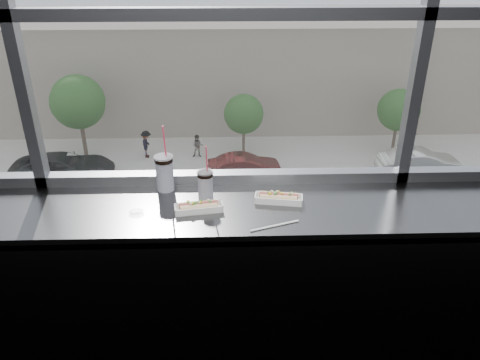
{
  "coord_description": "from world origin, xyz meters",
  "views": [
    {
      "loc": [
        0.02,
        -0.84,
        2.3
      ],
      "look_at": [
        0.08,
        1.23,
        1.25
      ],
      "focal_mm": 35.0,
      "sensor_mm": 36.0,
      "label": 1
    }
  ],
  "objects_px": {
    "wrapper": "(136,212)",
    "car_far_b": "(245,163)",
    "loose_straw": "(275,226)",
    "car_near_c": "(200,234)",
    "hotdog_tray_right": "(279,198)",
    "soda_cup_right": "(205,184)",
    "pedestrian_a": "(146,142)",
    "hotdog_tray_left": "(199,207)",
    "car_far_c": "(421,159)",
    "tree_center": "(244,114)",
    "soda_cup_left": "(165,171)",
    "car_far_a": "(63,164)",
    "car_near_b": "(47,237)",
    "tree_left": "(78,102)",
    "tree_right": "(399,110)",
    "pedestrian_b": "(198,144)",
    "car_near_d": "(410,230)"
  },
  "relations": [
    {
      "from": "wrapper",
      "to": "car_far_b",
      "type": "height_order",
      "value": "wrapper"
    },
    {
      "from": "loose_straw",
      "to": "car_near_c",
      "type": "bearing_deg",
      "value": 75.78
    },
    {
      "from": "hotdog_tray_right",
      "to": "loose_straw",
      "type": "distance_m",
      "value": 0.24
    },
    {
      "from": "hotdog_tray_right",
      "to": "loose_straw",
      "type": "height_order",
      "value": "hotdog_tray_right"
    },
    {
      "from": "soda_cup_right",
      "to": "loose_straw",
      "type": "bearing_deg",
      "value": -39.06
    },
    {
      "from": "pedestrian_a",
      "to": "hotdog_tray_left",
      "type": "bearing_deg",
      "value": -169.15
    },
    {
      "from": "car_far_c",
      "to": "car_near_c",
      "type": "bearing_deg",
      "value": 118.41
    },
    {
      "from": "hotdog_tray_left",
      "to": "soda_cup_right",
      "type": "distance_m",
      "value": 0.14
    },
    {
      "from": "loose_straw",
      "to": "tree_center",
      "type": "xyz_separation_m",
      "value": [
        0.98,
        28.47,
        -9.21
      ]
    },
    {
      "from": "loose_straw",
      "to": "soda_cup_left",
      "type": "bearing_deg",
      "value": 125.3
    },
    {
      "from": "car_far_a",
      "to": "car_near_b",
      "type": "bearing_deg",
      "value": -171.24
    },
    {
      "from": "tree_left",
      "to": "wrapper",
      "type": "bearing_deg",
      "value": -71.67
    },
    {
      "from": "soda_cup_right",
      "to": "soda_cup_left",
      "type": "bearing_deg",
      "value": 151.45
    },
    {
      "from": "car_far_a",
      "to": "car_far_b",
      "type": "bearing_deg",
      "value": -93.21
    },
    {
      "from": "hotdog_tray_right",
      "to": "car_far_b",
      "type": "xyz_separation_m",
      "value": [
        0.86,
        24.24,
        -11.06
      ]
    },
    {
      "from": "tree_left",
      "to": "tree_right",
      "type": "distance_m",
      "value": 21.69
    },
    {
      "from": "pedestrian_b",
      "to": "soda_cup_left",
      "type": "bearing_deg",
      "value": -86.59
    },
    {
      "from": "car_near_b",
      "to": "pedestrian_a",
      "type": "height_order",
      "value": "pedestrian_a"
    },
    {
      "from": "tree_left",
      "to": "pedestrian_b",
      "type": "bearing_deg",
      "value": -4.54
    },
    {
      "from": "pedestrian_a",
      "to": "car_near_d",
      "type": "bearing_deg",
      "value": -129.16
    },
    {
      "from": "tree_center",
      "to": "car_near_c",
      "type": "bearing_deg",
      "value": -101.81
    },
    {
      "from": "loose_straw",
      "to": "tree_right",
      "type": "bearing_deg",
      "value": 48.29
    },
    {
      "from": "hotdog_tray_left",
      "to": "car_far_b",
      "type": "bearing_deg",
      "value": 77.99
    },
    {
      "from": "soda_cup_right",
      "to": "wrapper",
      "type": "xyz_separation_m",
      "value": [
        -0.34,
        -0.13,
        -0.08
      ]
    },
    {
      "from": "pedestrian_b",
      "to": "hotdog_tray_left",
      "type": "bearing_deg",
      "value": -86.22
    },
    {
      "from": "soda_cup_right",
      "to": "pedestrian_b",
      "type": "distance_m",
      "value": 29.82
    },
    {
      "from": "car_near_c",
      "to": "car_far_c",
      "type": "relative_size",
      "value": 0.96
    },
    {
      "from": "car_far_c",
      "to": "car_near_b",
      "type": "height_order",
      "value": "car_far_c"
    },
    {
      "from": "loose_straw",
      "to": "car_far_a",
      "type": "distance_m",
      "value": 28.7
    },
    {
      "from": "tree_left",
      "to": "tree_center",
      "type": "xyz_separation_m",
      "value": [
        11.04,
        -0.0,
        -0.96
      ]
    },
    {
      "from": "soda_cup_left",
      "to": "pedestrian_b",
      "type": "relative_size",
      "value": 0.2
    },
    {
      "from": "car_near_b",
      "to": "car_near_d",
      "type": "xyz_separation_m",
      "value": [
        16.98,
        0.0,
        0.06
      ]
    },
    {
      "from": "car_far_c",
      "to": "car_far_b",
      "type": "xyz_separation_m",
      "value": [
        -11.05,
        0.0,
        -0.15
      ]
    },
    {
      "from": "tree_right",
      "to": "car_far_c",
      "type": "bearing_deg",
      "value": -85.22
    },
    {
      "from": "wrapper",
      "to": "tree_right",
      "type": "relative_size",
      "value": 0.02
    },
    {
      "from": "car_far_a",
      "to": "pedestrian_a",
      "type": "relative_size",
      "value": 2.99
    },
    {
      "from": "soda_cup_right",
      "to": "car_far_b",
      "type": "xyz_separation_m",
      "value": [
        1.24,
        24.2,
        -11.13
      ]
    },
    {
      "from": "car_far_b",
      "to": "tree_center",
      "type": "height_order",
      "value": "tree_center"
    },
    {
      "from": "wrapper",
      "to": "car_far_c",
      "type": "xyz_separation_m",
      "value": [
        12.62,
        24.33,
        -10.9
      ]
    },
    {
      "from": "car_far_c",
      "to": "car_far_b",
      "type": "relative_size",
      "value": 1.15
    },
    {
      "from": "hotdog_tray_left",
      "to": "pedestrian_a",
      "type": "bearing_deg",
      "value": 91.83
    },
    {
      "from": "soda_cup_right",
      "to": "tree_center",
      "type": "bearing_deg",
      "value": 87.33
    },
    {
      "from": "tree_left",
      "to": "car_near_b",
      "type": "bearing_deg",
      "value": -83.06
    },
    {
      "from": "wrapper",
      "to": "tree_center",
      "type": "xyz_separation_m",
      "value": [
        1.66,
        28.33,
        -9.22
      ]
    },
    {
      "from": "hotdog_tray_right",
      "to": "car_far_a",
      "type": "bearing_deg",
      "value": 122.32
    },
    {
      "from": "tree_left",
      "to": "loose_straw",
      "type": "bearing_deg",
      "value": -70.53
    },
    {
      "from": "tree_right",
      "to": "car_near_d",
      "type": "bearing_deg",
      "value": -105.1
    },
    {
      "from": "soda_cup_right",
      "to": "pedestrian_a",
      "type": "bearing_deg",
      "value": 100.96
    },
    {
      "from": "hotdog_tray_left",
      "to": "loose_straw",
      "type": "relative_size",
      "value": 0.99
    },
    {
      "from": "hotdog_tray_right",
      "to": "car_far_b",
      "type": "bearing_deg",
      "value": 97.18
    }
  ]
}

